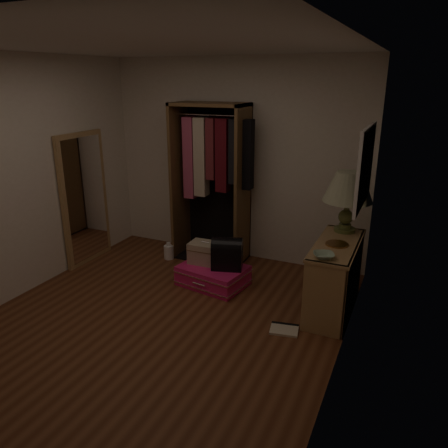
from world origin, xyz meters
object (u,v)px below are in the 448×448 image
(white_jug, at_px, (169,252))
(table_lamp, at_px, (348,188))
(open_wardrobe, at_px, (214,169))
(black_bag, at_px, (227,253))
(console_bookshelf, at_px, (335,274))
(pink_suitcase, at_px, (213,275))
(floor_mirror, at_px, (85,199))
(train_case, at_px, (205,253))

(white_jug, bearing_deg, table_lamp, -1.34)
(open_wardrobe, relative_size, black_bag, 5.14)
(console_bookshelf, xyz_separation_m, table_lamp, (0.01, 0.36, 0.84))
(open_wardrobe, distance_m, black_bag, 1.21)
(pink_suitcase, xyz_separation_m, black_bag, (0.17, 0.02, 0.31))
(pink_suitcase, xyz_separation_m, white_jug, (-0.89, 0.46, -0.02))
(floor_mirror, height_order, train_case, floor_mirror)
(floor_mirror, bearing_deg, black_bag, 0.67)
(pink_suitcase, bearing_deg, table_lamp, 25.33)
(table_lamp, bearing_deg, train_case, -167.47)
(open_wardrobe, distance_m, white_jug, 1.28)
(pink_suitcase, bearing_deg, white_jug, 162.06)
(pink_suitcase, distance_m, table_lamp, 1.84)
(console_bookshelf, height_order, open_wardrobe, open_wardrobe)
(black_bag, distance_m, white_jug, 1.19)
(open_wardrobe, bearing_deg, white_jug, -149.95)
(open_wardrobe, relative_size, pink_suitcase, 2.41)
(black_bag, xyz_separation_m, table_lamp, (1.23, 0.38, 0.80))
(console_bookshelf, xyz_separation_m, black_bag, (-1.23, -0.02, 0.04))
(console_bookshelf, distance_m, pink_suitcase, 1.43)
(floor_mirror, distance_m, table_lamp, 3.29)
(console_bookshelf, distance_m, table_lamp, 0.91)
(black_bag, height_order, table_lamp, table_lamp)
(white_jug, bearing_deg, floor_mirror, -154.33)
(pink_suitcase, relative_size, white_jug, 3.68)
(floor_mirror, distance_m, white_jug, 1.30)
(open_wardrobe, height_order, pink_suitcase, open_wardrobe)
(table_lamp, xyz_separation_m, white_jug, (-2.29, 0.05, -1.14))
(console_bookshelf, height_order, white_jug, console_bookshelf)
(console_bookshelf, height_order, table_lamp, table_lamp)
(pink_suitcase, height_order, table_lamp, table_lamp)
(open_wardrobe, xyz_separation_m, white_jug, (-0.54, -0.31, -1.13))
(floor_mirror, xyz_separation_m, table_lamp, (3.24, 0.40, 0.38))
(open_wardrobe, height_order, train_case, open_wardrobe)
(train_case, distance_m, black_bag, 0.31)
(pink_suitcase, bearing_deg, open_wardrobe, 123.82)
(console_bookshelf, relative_size, black_bag, 2.81)
(black_bag, bearing_deg, console_bookshelf, -15.64)
(open_wardrobe, bearing_deg, console_bookshelf, -22.53)
(floor_mirror, bearing_deg, white_jug, 25.67)
(black_bag, height_order, white_jug, black_bag)
(open_wardrobe, bearing_deg, table_lamp, -11.72)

